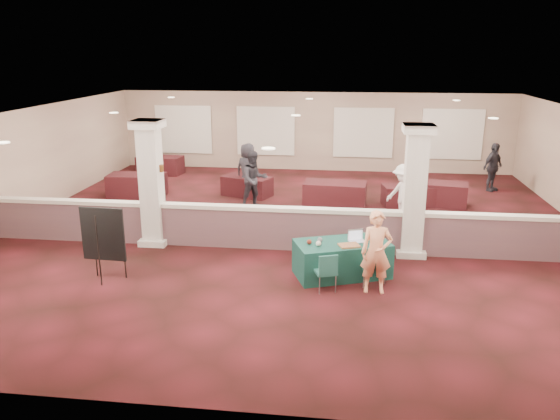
# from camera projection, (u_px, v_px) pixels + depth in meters

# --- Properties ---
(ground) EXTENTS (16.00, 16.00, 0.00)m
(ground) POSITION_uv_depth(u_px,v_px,m) (295.00, 230.00, 15.22)
(ground) COLOR #3F0F14
(ground) RESTS_ON ground
(wall_back) EXTENTS (16.00, 0.04, 3.20)m
(wall_back) POSITION_uv_depth(u_px,v_px,m) (314.00, 132.00, 22.38)
(wall_back) COLOR #85695C
(wall_back) RESTS_ON ground
(wall_front) EXTENTS (16.00, 0.04, 3.20)m
(wall_front) POSITION_uv_depth(u_px,v_px,m) (236.00, 308.00, 7.15)
(wall_front) COLOR #85695C
(wall_front) RESTS_ON ground
(wall_left) EXTENTS (0.04, 16.00, 3.20)m
(wall_left) POSITION_uv_depth(u_px,v_px,m) (19.00, 167.00, 15.71)
(wall_left) COLOR #85695C
(wall_left) RESTS_ON ground
(ceiling) EXTENTS (16.00, 16.00, 0.02)m
(ceiling) POSITION_uv_depth(u_px,v_px,m) (296.00, 115.00, 14.31)
(ceiling) COLOR white
(ceiling) RESTS_ON wall_back
(partition_wall) EXTENTS (15.60, 0.28, 1.10)m
(partition_wall) POSITION_uv_depth(u_px,v_px,m) (289.00, 228.00, 13.63)
(partition_wall) COLOR brown
(partition_wall) RESTS_ON ground
(column_left) EXTENTS (0.72, 0.72, 3.20)m
(column_left) POSITION_uv_depth(u_px,v_px,m) (151.00, 182.00, 13.74)
(column_left) COLOR beige
(column_left) RESTS_ON ground
(column_right) EXTENTS (0.72, 0.72, 3.20)m
(column_right) POSITION_uv_depth(u_px,v_px,m) (415.00, 190.00, 12.97)
(column_right) COLOR beige
(column_right) RESTS_ON ground
(sconce_left) EXTENTS (0.12, 0.12, 0.18)m
(sconce_left) POSITION_uv_depth(u_px,v_px,m) (140.00, 168.00, 13.67)
(sconce_left) COLOR brown
(sconce_left) RESTS_ON column_left
(sconce_right) EXTENTS (0.12, 0.12, 0.18)m
(sconce_right) POSITION_uv_depth(u_px,v_px,m) (161.00, 168.00, 13.60)
(sconce_right) COLOR brown
(sconce_right) RESTS_ON column_left
(near_table) EXTENTS (2.26, 1.67, 0.78)m
(near_table) POSITION_uv_depth(u_px,v_px,m) (342.00, 259.00, 12.09)
(near_table) COLOR #0F3829
(near_table) RESTS_ON ground
(conf_chair_main) EXTENTS (0.55, 0.55, 0.91)m
(conf_chair_main) POSITION_uv_depth(u_px,v_px,m) (374.00, 264.00, 11.41)
(conf_chair_main) COLOR #1B5043
(conf_chair_main) RESTS_ON ground
(conf_chair_side) EXTENTS (0.54, 0.54, 0.84)m
(conf_chair_side) POSITION_uv_depth(u_px,v_px,m) (327.00, 269.00, 11.24)
(conf_chair_side) COLOR #1B5043
(conf_chair_side) RESTS_ON ground
(easel_board) EXTENTS (0.98, 0.51, 1.66)m
(easel_board) POSITION_uv_depth(u_px,v_px,m) (103.00, 235.00, 11.62)
(easel_board) COLOR black
(easel_board) RESTS_ON ground
(woman) EXTENTS (0.64, 0.44, 1.74)m
(woman) POSITION_uv_depth(u_px,v_px,m) (376.00, 252.00, 11.13)
(woman) COLOR #FE966E
(woman) RESTS_ON ground
(far_table_front_left) EXTENTS (1.95, 1.06, 0.77)m
(far_table_front_left) POSITION_uv_depth(u_px,v_px,m) (137.00, 185.00, 18.64)
(far_table_front_left) COLOR black
(far_table_front_left) RESTS_ON ground
(far_table_front_center) EXTENTS (2.03, 1.14, 0.79)m
(far_table_front_center) POSITION_uv_depth(u_px,v_px,m) (335.00, 195.00, 17.40)
(far_table_front_center) COLOR black
(far_table_front_center) RESTS_ON ground
(far_table_front_right) EXTENTS (1.72, 1.07, 0.65)m
(far_table_front_right) POSITION_uv_depth(u_px,v_px,m) (408.00, 195.00, 17.58)
(far_table_front_right) COLOR black
(far_table_front_right) RESTS_ON ground
(far_table_back_left) EXTENTS (1.83, 1.03, 0.72)m
(far_table_back_left) POSITION_uv_depth(u_px,v_px,m) (160.00, 165.00, 22.02)
(far_table_back_left) COLOR black
(far_table_back_left) RESTS_ON ground
(far_table_back_center) EXTENTS (1.83, 1.34, 0.67)m
(far_table_back_center) POSITION_uv_depth(u_px,v_px,m) (247.00, 186.00, 18.73)
(far_table_back_center) COLOR black
(far_table_back_center) RESTS_ON ground
(far_table_back_right) EXTENTS (1.94, 1.25, 0.73)m
(far_table_back_right) POSITION_uv_depth(u_px,v_px,m) (438.00, 194.00, 17.64)
(far_table_back_right) COLOR black
(far_table_back_right) RESTS_ON ground
(attendee_a) EXTENTS (0.99, 0.87, 1.81)m
(attendee_a) POSITION_uv_depth(u_px,v_px,m) (254.00, 180.00, 17.18)
(attendee_a) COLOR black
(attendee_a) RESTS_ON ground
(attendee_b) EXTENTS (1.13, 1.17, 1.75)m
(attendee_b) POSITION_uv_depth(u_px,v_px,m) (403.00, 195.00, 15.54)
(attendee_b) COLOR silver
(attendee_b) RESTS_ON ground
(attendee_c) EXTENTS (1.07, 1.04, 1.72)m
(attendee_c) POSITION_uv_depth(u_px,v_px,m) (493.00, 167.00, 19.22)
(attendee_c) COLOR black
(attendee_c) RESTS_ON ground
(attendee_d) EXTENTS (1.01, 0.74, 1.82)m
(attendee_d) POSITION_uv_depth(u_px,v_px,m) (248.00, 170.00, 18.52)
(attendee_d) COLOR black
(attendee_d) RESTS_ON ground
(laptop_base) EXTENTS (0.42, 0.36, 0.02)m
(laptop_base) POSITION_uv_depth(u_px,v_px,m) (357.00, 241.00, 12.00)
(laptop_base) COLOR silver
(laptop_base) RESTS_ON near_table
(laptop_screen) EXTENTS (0.33, 0.14, 0.24)m
(laptop_screen) POSITION_uv_depth(u_px,v_px,m) (355.00, 234.00, 12.08)
(laptop_screen) COLOR silver
(laptop_screen) RESTS_ON near_table
(screen_glow) EXTENTS (0.30, 0.12, 0.20)m
(screen_glow) POSITION_uv_depth(u_px,v_px,m) (355.00, 235.00, 12.08)
(screen_glow) COLOR silver
(screen_glow) RESTS_ON near_table
(knitting) EXTENTS (0.51, 0.45, 0.03)m
(knitting) POSITION_uv_depth(u_px,v_px,m) (349.00, 245.00, 11.74)
(knitting) COLOR #CA6720
(knitting) RESTS_ON near_table
(yarn_cream) EXTENTS (0.12, 0.12, 0.12)m
(yarn_cream) POSITION_uv_depth(u_px,v_px,m) (319.00, 243.00, 11.73)
(yarn_cream) COLOR beige
(yarn_cream) RESTS_ON near_table
(yarn_red) EXTENTS (0.11, 0.11, 0.11)m
(yarn_red) POSITION_uv_depth(u_px,v_px,m) (309.00, 242.00, 11.85)
(yarn_red) COLOR #5C1912
(yarn_red) RESTS_ON near_table
(yarn_grey) EXTENTS (0.11, 0.11, 0.11)m
(yarn_grey) POSITION_uv_depth(u_px,v_px,m) (320.00, 240.00, 11.98)
(yarn_grey) COLOR #4D4E52
(yarn_grey) RESTS_ON near_table
(scissors) EXTENTS (0.13, 0.08, 0.01)m
(scissors) POSITION_uv_depth(u_px,v_px,m) (377.00, 244.00, 11.86)
(scissors) COLOR red
(scissors) RESTS_ON near_table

